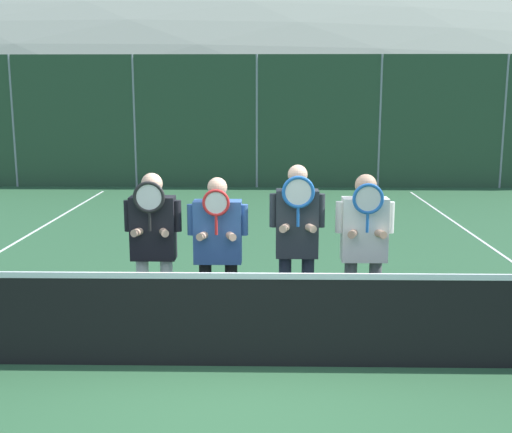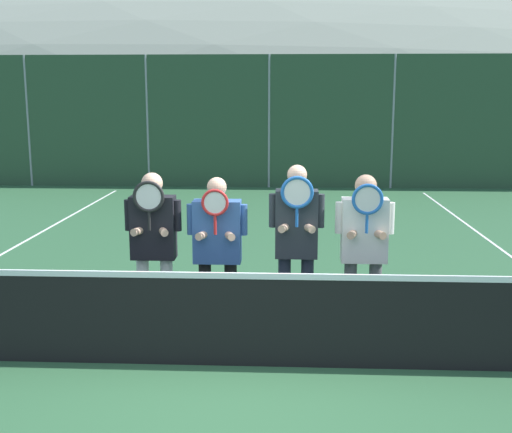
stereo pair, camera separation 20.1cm
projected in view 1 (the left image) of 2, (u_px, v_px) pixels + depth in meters
ground_plane at (235, 366)px, 6.05m from camera, size 120.00×120.00×0.00m
hill_distant at (265, 119)px, 67.02m from camera, size 131.09×72.83×25.49m
clubhouse_building at (278, 109)px, 25.14m from camera, size 15.31×5.50×3.85m
fence_back at (257, 122)px, 17.36m from camera, size 20.03×0.06×3.57m
tennis_net at (234, 318)px, 5.96m from camera, size 10.89×0.09×1.01m
player_leftmost at (153, 240)px, 6.63m from camera, size 0.59×0.34×1.73m
player_center_left at (218, 244)px, 6.57m from camera, size 0.62×0.34×1.70m
player_center_right at (297, 238)px, 6.55m from camera, size 0.56×0.34×1.83m
player_rightmost at (364, 241)px, 6.58m from camera, size 0.60×0.34×1.73m
car_far_left at (37, 148)px, 19.89m from camera, size 4.09×1.94×1.69m
car_left_of_center at (196, 148)px, 19.80m from camera, size 4.52×2.04×1.75m
car_center at (355, 148)px, 20.17m from camera, size 4.14×2.03×1.70m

